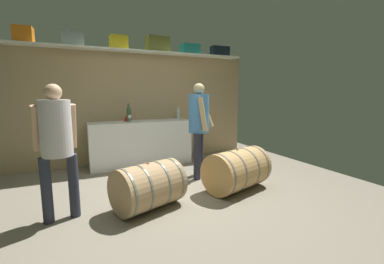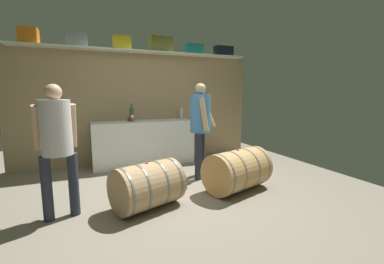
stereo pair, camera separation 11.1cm
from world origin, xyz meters
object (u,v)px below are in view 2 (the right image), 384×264
object	(u,v)px
toolcase_black	(223,51)
toolcase_teal	(193,49)
wine_glass	(132,117)
wine_barrel_near	(237,170)
toolcase_orange	(29,36)
wine_bottle_green	(132,114)
toolcase_yellow	(122,43)
toolcase_olive	(161,45)
toolcase_grey	(77,40)
wine_barrel_far	(147,185)
red_funnel	(130,118)
wine_bottle_clear	(181,113)
work_cabinet	(144,143)
visitor_tasting	(201,120)
winemaker_pouring	(57,138)

from	to	relation	value
toolcase_black	toolcase_teal	bearing A→B (deg)	-178.99
wine_glass	wine_barrel_near	world-z (taller)	wine_glass
toolcase_orange	wine_bottle_green	world-z (taller)	toolcase_orange
toolcase_yellow	toolcase_olive	xyz separation A→B (m)	(0.76, 0.00, 0.02)
toolcase_grey	toolcase_black	distance (m)	2.99
toolcase_yellow	wine_barrel_far	bearing A→B (deg)	-94.11
red_funnel	wine_bottle_clear	bearing A→B (deg)	-2.78
wine_barrel_near	wine_barrel_far	size ratio (longest dim) A/B	1.13
toolcase_orange	work_cabinet	bearing A→B (deg)	-2.74
wine_bottle_clear	visitor_tasting	distance (m)	1.24
work_cabinet	wine_bottle_green	size ratio (longest dim) A/B	5.61
toolcase_grey	wine_barrel_near	distance (m)	3.60
winemaker_pouring	toolcase_olive	bearing A→B (deg)	39.45
wine_glass	toolcase_teal	bearing A→B (deg)	13.64
toolcase_orange	winemaker_pouring	world-z (taller)	toolcase_orange
wine_bottle_green	wine_barrel_near	xyz separation A→B (m)	(1.18, -1.92, -0.72)
work_cabinet	wine_barrel_far	world-z (taller)	work_cabinet
winemaker_pouring	toolcase_orange	bearing A→B (deg)	93.64
toolcase_black	wine_barrel_far	world-z (taller)	toolcase_black
toolcase_yellow	work_cabinet	world-z (taller)	toolcase_yellow
toolcase_teal	red_funnel	distance (m)	1.97
toolcase_yellow	winemaker_pouring	bearing A→B (deg)	-118.78
work_cabinet	wine_bottle_green	xyz separation A→B (m)	(-0.22, -0.00, 0.59)
toolcase_black	wine_barrel_near	distance (m)	3.07
wine_glass	toolcase_yellow	bearing A→B (deg)	105.38
toolcase_grey	toolcase_yellow	size ratio (longest dim) A/B	1.17
wine_bottle_clear	wine_bottle_green	bearing A→B (deg)	-175.71
toolcase_teal	wine_barrel_near	distance (m)	2.94
toolcase_olive	wine_bottle_clear	xyz separation A→B (m)	(0.39, -0.11, -1.38)
wine_bottle_green	wine_glass	distance (m)	0.15
red_funnel	visitor_tasting	world-z (taller)	visitor_tasting
visitor_tasting	red_funnel	bearing A→B (deg)	-107.74
toolcase_orange	toolcase_olive	size ratio (longest dim) A/B	0.65
toolcase_teal	work_cabinet	size ratio (longest dim) A/B	0.19
toolcase_orange	wine_barrel_far	size ratio (longest dim) A/B	0.30
wine_glass	visitor_tasting	distance (m)	1.39
wine_bottle_clear	toolcase_teal	bearing A→B (deg)	19.77
work_cabinet	wine_barrel_near	distance (m)	2.16
toolcase_yellow	visitor_tasting	xyz separation A→B (m)	(1.04, -1.35, -1.39)
work_cabinet	visitor_tasting	size ratio (longest dim) A/B	1.24
wine_bottle_green	wine_glass	world-z (taller)	wine_bottle_green
red_funnel	work_cabinet	bearing A→B (deg)	-27.52
toolcase_yellow	toolcase_teal	size ratio (longest dim) A/B	0.84
toolcase_orange	work_cabinet	distance (m)	2.67
wine_barrel_near	winemaker_pouring	distance (m)	2.40
toolcase_orange	wine_barrel_far	xyz separation A→B (m)	(1.46, -2.20, -2.07)
visitor_tasting	wine_glass	bearing A→B (deg)	-101.32
wine_barrel_near	wine_barrel_far	xyz separation A→B (m)	(-1.35, -0.09, -0.01)
work_cabinet	wine_barrel_near	bearing A→B (deg)	-63.53
toolcase_orange	winemaker_pouring	size ratio (longest dim) A/B	0.19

